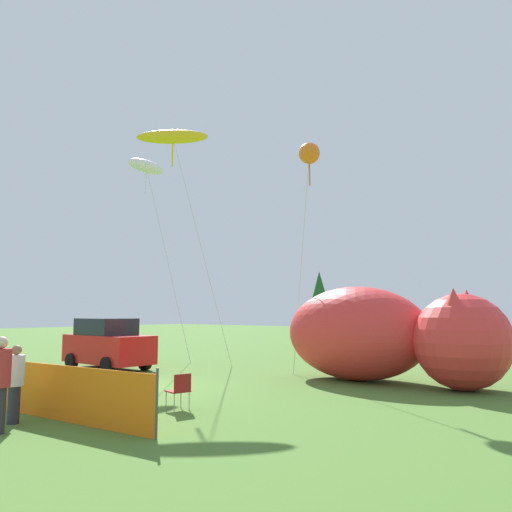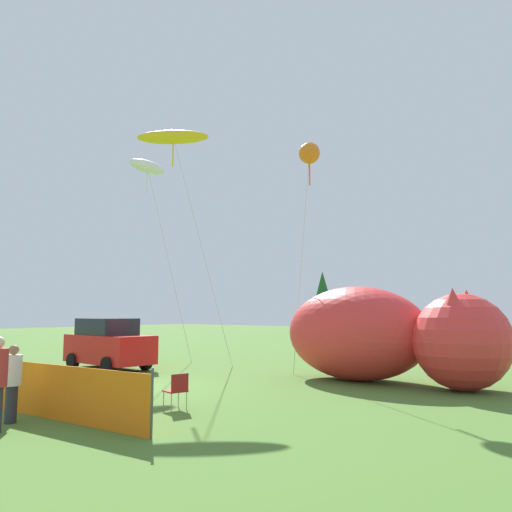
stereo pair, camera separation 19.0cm
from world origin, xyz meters
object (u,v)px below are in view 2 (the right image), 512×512
(spectator_in_red_shirt, at_px, (12,380))
(kite_white_ghost, at_px, (147,168))
(parked_car, at_px, (109,344))
(inflatable_cat, at_px, (383,338))
(kite_orange_flower, at_px, (309,154))
(folding_chair, at_px, (177,388))
(kite_yellow_hero, at_px, (173,138))

(spectator_in_red_shirt, relative_size, kite_white_ghost, 0.17)
(parked_car, relative_size, inflatable_cat, 0.55)
(kite_white_ghost, bearing_deg, inflatable_cat, 3.79)
(spectator_in_red_shirt, xyz_separation_m, kite_white_ghost, (-7.52, 9.74, 8.31))
(spectator_in_red_shirt, relative_size, kite_orange_flower, 0.18)
(folding_chair, relative_size, kite_yellow_hero, 0.08)
(parked_car, xyz_separation_m, spectator_in_red_shirt, (6.80, -7.35, -0.13))
(folding_chair, height_order, kite_white_ghost, kite_white_ghost)
(inflatable_cat, xyz_separation_m, kite_white_ghost, (-11.34, -0.75, 7.71))
(kite_orange_flower, height_order, kite_white_ghost, kite_white_ghost)
(kite_yellow_hero, xyz_separation_m, kite_white_ghost, (-2.85, 0.99, -0.56))
(kite_orange_flower, bearing_deg, inflatable_cat, -8.06)
(kite_yellow_hero, bearing_deg, kite_white_ghost, 160.84)
(folding_chair, bearing_deg, kite_yellow_hero, -26.12)
(folding_chair, bearing_deg, parked_car, -11.13)
(kite_orange_flower, bearing_deg, folding_chair, -83.05)
(parked_car, distance_m, folding_chair, 9.51)
(parked_car, xyz_separation_m, kite_orange_flower, (7.58, 3.57, 7.49))
(parked_car, xyz_separation_m, inflatable_cat, (10.62, 3.14, 0.47))
(inflatable_cat, distance_m, spectator_in_red_shirt, 11.18)
(kite_yellow_hero, bearing_deg, folding_chair, -41.14)
(parked_car, relative_size, kite_orange_flower, 0.47)
(folding_chair, distance_m, kite_orange_flower, 11.19)
(folding_chair, distance_m, kite_white_ghost, 14.29)
(inflatable_cat, xyz_separation_m, spectator_in_red_shirt, (-3.82, -10.49, -0.60))
(kite_orange_flower, distance_m, kite_white_ghost, 8.41)
(parked_car, bearing_deg, folding_chair, -23.07)
(parked_car, relative_size, folding_chair, 4.91)
(inflatable_cat, distance_m, kite_orange_flower, 7.67)
(kite_orange_flower, relative_size, kite_white_ghost, 0.93)
(parked_car, distance_m, inflatable_cat, 11.09)
(folding_chair, xyz_separation_m, kite_yellow_hero, (-6.39, 5.58, 9.26))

